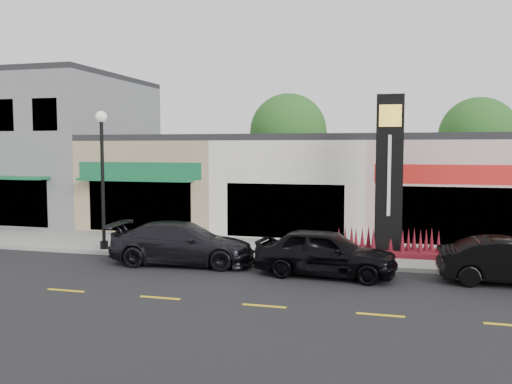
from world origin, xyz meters
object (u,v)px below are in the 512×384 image
Objects in this scene: lamp_west_near at (102,165)px; pylon_sign at (389,199)px; car_black_conv at (512,262)px; car_black_sedan at (325,252)px; car_dark_sedan at (183,243)px.

pylon_sign is at bearing 8.77° from lamp_west_near.
car_black_conv is (3.75, -3.03, -1.57)m from pylon_sign.
car_black_sedan is at bearing 91.76° from car_black_conv.
lamp_west_near reaches higher than car_black_conv.
pylon_sign reaches higher than lamp_west_near.
car_dark_sedan is at bearing 87.31° from car_black_conv.
lamp_west_near is 1.05× the size of car_dark_sedan.
car_black_sedan reaches higher than car_dark_sedan.
pylon_sign is 1.15× the size of car_dark_sedan.
car_dark_sedan is (-7.11, -2.92, -1.52)m from pylon_sign.
lamp_west_near reaches higher than car_dark_sedan.
car_black_sedan reaches higher than car_black_conv.
car_black_conv is (10.86, -0.11, -0.05)m from car_dark_sedan.
pylon_sign is 7.83m from car_dark_sedan.
lamp_west_near is at bearing 82.75° from car_black_conv.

